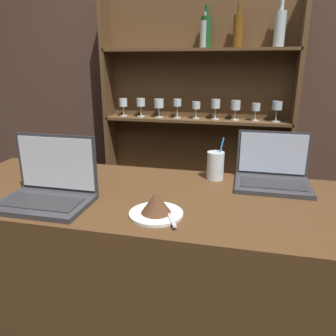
% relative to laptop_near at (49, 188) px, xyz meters
% --- Properties ---
extents(bar_counter, '(1.93, 0.64, 0.95)m').
position_rel_laptop_near_xyz_m(bar_counter, '(0.45, 0.15, -0.53)').
color(bar_counter, '#4C3019').
rests_on(bar_counter, ground_plane).
extents(back_wall, '(7.00, 0.06, 2.70)m').
position_rel_laptop_near_xyz_m(back_wall, '(0.45, 1.46, 0.35)').
color(back_wall, '#4C3328').
rests_on(back_wall, ground_plane).
extents(back_shelf, '(1.34, 0.18, 1.89)m').
position_rel_laptop_near_xyz_m(back_shelf, '(0.35, 1.38, -0.00)').
color(back_shelf, brown).
rests_on(back_shelf, ground_plane).
extents(laptop_near, '(0.32, 0.22, 0.23)m').
position_rel_laptop_near_xyz_m(laptop_near, '(0.00, 0.00, 0.00)').
color(laptop_near, '#333338').
rests_on(laptop_near, bar_counter).
extents(laptop_far, '(0.30, 0.22, 0.21)m').
position_rel_laptop_near_xyz_m(laptop_far, '(0.80, 0.37, -0.01)').
color(laptop_far, '#333338').
rests_on(laptop_far, bar_counter).
extents(cake_plate, '(0.18, 0.18, 0.08)m').
position_rel_laptop_near_xyz_m(cake_plate, '(0.41, -0.02, -0.02)').
color(cake_plate, silver).
rests_on(cake_plate, bar_counter).
extents(water_glass, '(0.07, 0.07, 0.18)m').
position_rel_laptop_near_xyz_m(water_glass, '(0.56, 0.38, 0.01)').
color(water_glass, silver).
rests_on(water_glass, bar_counter).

